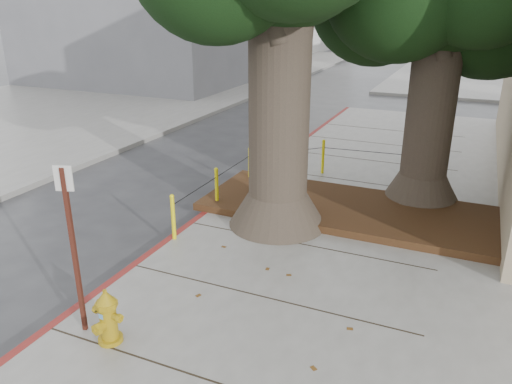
# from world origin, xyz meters

# --- Properties ---
(ground) EXTENTS (140.00, 140.00, 0.00)m
(ground) POSITION_xyz_m (0.00, 0.00, 0.00)
(ground) COLOR #28282B
(ground) RESTS_ON ground
(sidewalk_opposite) EXTENTS (14.00, 60.00, 0.15)m
(sidewalk_opposite) POSITION_xyz_m (-14.00, 10.00, 0.07)
(sidewalk_opposite) COLOR slate
(sidewalk_opposite) RESTS_ON ground
(curb_red) EXTENTS (0.14, 26.00, 0.16)m
(curb_red) POSITION_xyz_m (-2.00, 2.50, 0.07)
(curb_red) COLOR maroon
(curb_red) RESTS_ON ground
(planter_bed) EXTENTS (6.40, 2.60, 0.16)m
(planter_bed) POSITION_xyz_m (0.90, 3.90, 0.23)
(planter_bed) COLOR black
(planter_bed) RESTS_ON sidewalk_main
(bollard_ring) EXTENTS (3.79, 5.39, 0.95)m
(bollard_ring) POSITION_xyz_m (-0.87, 4.38, 0.66)
(bollard_ring) COLOR yellow
(bollard_ring) RESTS_ON sidewalk_main
(fire_hydrant) EXTENTS (0.43, 0.40, 0.82)m
(fire_hydrant) POSITION_xyz_m (-0.97, -1.88, 0.55)
(fire_hydrant) COLOR #AF8C12
(fire_hydrant) RESTS_ON sidewalk_main
(signpost) EXTENTS (0.24, 0.10, 2.47)m
(signpost) POSITION_xyz_m (-1.48, -1.81, 1.55)
(signpost) COLOR #471911
(signpost) RESTS_ON sidewalk_main
(car_dark) EXTENTS (1.96, 3.94, 1.10)m
(car_dark) POSITION_xyz_m (-11.98, 18.99, 0.55)
(car_dark) COLOR black
(car_dark) RESTS_ON ground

